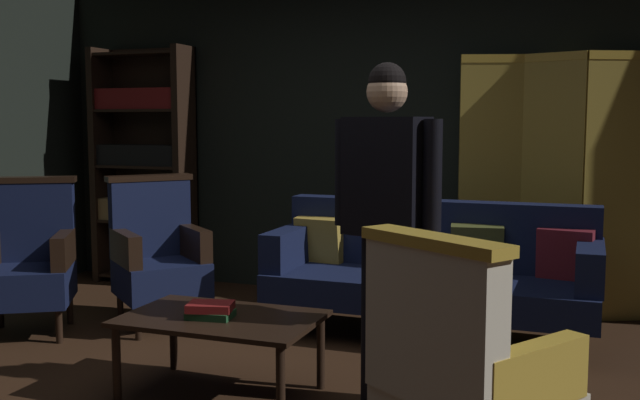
{
  "coord_description": "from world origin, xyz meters",
  "views": [
    {
      "loc": [
        1.51,
        -3.29,
        1.42
      ],
      "look_at": [
        0.0,
        0.8,
        0.95
      ],
      "focal_mm": 41.29,
      "sensor_mm": 36.0,
      "label": 1
    }
  ],
  "objects_px": {
    "standing_figure": "(386,202)",
    "book_red_leather": "(210,307)",
    "velvet_couch": "(432,267)",
    "coffee_table": "(221,325)",
    "armchair_gilt_accent": "(464,384)",
    "bookshelf": "(144,162)",
    "armchair_wing_right": "(28,261)",
    "folding_screen": "(551,182)",
    "armchair_wing_left": "(158,255)",
    "book_green_cloth": "(211,314)"
  },
  "relations": [
    {
      "from": "standing_figure",
      "to": "book_red_leather",
      "type": "height_order",
      "value": "standing_figure"
    },
    {
      "from": "velvet_couch",
      "to": "book_red_leather",
      "type": "xyz_separation_m",
      "value": [
        -0.83,
        -1.51,
        0.02
      ]
    },
    {
      "from": "coffee_table",
      "to": "armchair_gilt_accent",
      "type": "distance_m",
      "value": 1.56
    },
    {
      "from": "bookshelf",
      "to": "standing_figure",
      "type": "xyz_separation_m",
      "value": [
        2.72,
        -2.01,
        -0.04
      ]
    },
    {
      "from": "bookshelf",
      "to": "coffee_table",
      "type": "xyz_separation_m",
      "value": [
        1.9,
        -2.2,
        -0.69
      ]
    },
    {
      "from": "coffee_table",
      "to": "armchair_wing_right",
      "type": "xyz_separation_m",
      "value": [
        -1.75,
        0.58,
        0.12
      ]
    },
    {
      "from": "velvet_couch",
      "to": "armchair_gilt_accent",
      "type": "bearing_deg",
      "value": -75.61
    },
    {
      "from": "folding_screen",
      "to": "armchair_wing_right",
      "type": "distance_m",
      "value": 3.67
    },
    {
      "from": "folding_screen",
      "to": "coffee_table",
      "type": "relative_size",
      "value": 1.9
    },
    {
      "from": "armchair_wing_right",
      "to": "standing_figure",
      "type": "distance_m",
      "value": 2.66
    },
    {
      "from": "book_red_leather",
      "to": "armchair_wing_right",
      "type": "bearing_deg",
      "value": 159.9
    },
    {
      "from": "bookshelf",
      "to": "velvet_couch",
      "type": "bearing_deg",
      "value": -15.32
    },
    {
      "from": "velvet_couch",
      "to": "standing_figure",
      "type": "height_order",
      "value": "standing_figure"
    },
    {
      "from": "coffee_table",
      "to": "standing_figure",
      "type": "bearing_deg",
      "value": 13.02
    },
    {
      "from": "armchair_gilt_accent",
      "to": "armchair_wing_left",
      "type": "bearing_deg",
      "value": 143.37
    },
    {
      "from": "armchair_wing_left",
      "to": "standing_figure",
      "type": "relative_size",
      "value": 0.61
    },
    {
      "from": "bookshelf",
      "to": "velvet_couch",
      "type": "distance_m",
      "value": 2.86
    },
    {
      "from": "velvet_couch",
      "to": "book_green_cloth",
      "type": "relative_size",
      "value": 9.41
    },
    {
      "from": "standing_figure",
      "to": "armchair_gilt_accent",
      "type": "bearing_deg",
      "value": -59.79
    },
    {
      "from": "folding_screen",
      "to": "armchair_wing_left",
      "type": "bearing_deg",
      "value": -155.06
    },
    {
      "from": "folding_screen",
      "to": "bookshelf",
      "type": "distance_m",
      "value": 3.4
    },
    {
      "from": "armchair_wing_left",
      "to": "folding_screen",
      "type": "bearing_deg",
      "value": 24.94
    },
    {
      "from": "velvet_couch",
      "to": "armchair_gilt_accent",
      "type": "relative_size",
      "value": 2.04
    },
    {
      "from": "armchair_gilt_accent",
      "to": "armchair_wing_right",
      "type": "height_order",
      "value": "same"
    },
    {
      "from": "armchair_wing_right",
      "to": "book_red_leather",
      "type": "bearing_deg",
      "value": -20.1
    },
    {
      "from": "folding_screen",
      "to": "armchair_wing_right",
      "type": "relative_size",
      "value": 1.83
    },
    {
      "from": "folding_screen",
      "to": "bookshelf",
      "type": "bearing_deg",
      "value": -179.56
    },
    {
      "from": "folding_screen",
      "to": "standing_figure",
      "type": "height_order",
      "value": "folding_screen"
    },
    {
      "from": "coffee_table",
      "to": "standing_figure",
      "type": "xyz_separation_m",
      "value": [
        0.82,
        0.19,
        0.65
      ]
    },
    {
      "from": "armchair_gilt_accent",
      "to": "book_red_leather",
      "type": "xyz_separation_m",
      "value": [
        -1.4,
        0.7,
        -0.01
      ]
    },
    {
      "from": "armchair_gilt_accent",
      "to": "book_red_leather",
      "type": "distance_m",
      "value": 1.56
    },
    {
      "from": "armchair_gilt_accent",
      "to": "armchair_wing_left",
      "type": "height_order",
      "value": "same"
    },
    {
      "from": "armchair_wing_right",
      "to": "armchair_wing_left",
      "type": "bearing_deg",
      "value": 33.0
    },
    {
      "from": "armchair_wing_left",
      "to": "book_green_cloth",
      "type": "bearing_deg",
      "value": -47.3
    },
    {
      "from": "armchair_wing_left",
      "to": "book_red_leather",
      "type": "height_order",
      "value": "armchair_wing_left"
    },
    {
      "from": "coffee_table",
      "to": "folding_screen",
      "type": "bearing_deg",
      "value": 56.03
    },
    {
      "from": "bookshelf",
      "to": "folding_screen",
      "type": "bearing_deg",
      "value": 0.44
    },
    {
      "from": "standing_figure",
      "to": "book_red_leather",
      "type": "relative_size",
      "value": 7.55
    },
    {
      "from": "armchair_wing_left",
      "to": "velvet_couch",
      "type": "bearing_deg",
      "value": 12.71
    },
    {
      "from": "armchair_wing_right",
      "to": "book_green_cloth",
      "type": "distance_m",
      "value": 1.83
    },
    {
      "from": "bookshelf",
      "to": "armchair_wing_right",
      "type": "bearing_deg",
      "value": -84.72
    },
    {
      "from": "coffee_table",
      "to": "book_green_cloth",
      "type": "distance_m",
      "value": 0.09
    },
    {
      "from": "coffee_table",
      "to": "standing_figure",
      "type": "relative_size",
      "value": 0.59
    },
    {
      "from": "folding_screen",
      "to": "coffee_table",
      "type": "bearing_deg",
      "value": -123.97
    },
    {
      "from": "velvet_couch",
      "to": "armchair_gilt_accent",
      "type": "distance_m",
      "value": 2.27
    },
    {
      "from": "bookshelf",
      "to": "book_red_leather",
      "type": "distance_m",
      "value": 2.98
    },
    {
      "from": "velvet_couch",
      "to": "book_red_leather",
      "type": "height_order",
      "value": "velvet_couch"
    },
    {
      "from": "folding_screen",
      "to": "book_green_cloth",
      "type": "distance_m",
      "value": 2.79
    },
    {
      "from": "velvet_couch",
      "to": "armchair_wing_right",
      "type": "distance_m",
      "value": 2.7
    },
    {
      "from": "standing_figure",
      "to": "book_red_leather",
      "type": "distance_m",
      "value": 1.04
    }
  ]
}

